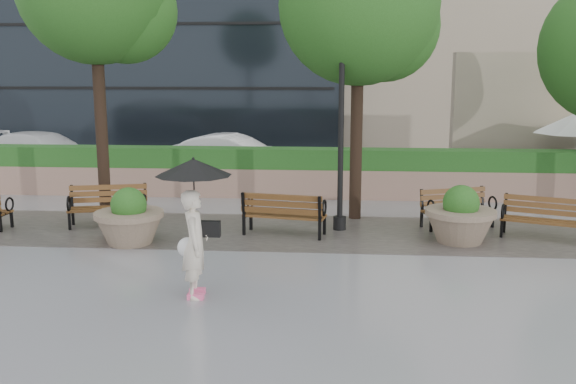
# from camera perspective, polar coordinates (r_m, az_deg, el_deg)

# --- Properties ---
(ground) EXTENTS (100.00, 100.00, 0.00)m
(ground) POSITION_cam_1_polar(r_m,az_deg,el_deg) (11.09, -0.77, -7.42)
(ground) COLOR gray
(ground) RESTS_ON ground
(cobble_strip) EXTENTS (28.00, 3.20, 0.01)m
(cobble_strip) POSITION_cam_1_polar(r_m,az_deg,el_deg) (13.96, 0.37, -3.56)
(cobble_strip) COLOR #383330
(cobble_strip) RESTS_ON ground
(hedge_wall) EXTENTS (24.00, 0.80, 1.35)m
(hedge_wall) POSITION_cam_1_polar(r_m,az_deg,el_deg) (17.73, 1.32, 1.70)
(hedge_wall) COLOR #926C5E
(hedge_wall) RESTS_ON ground
(asphalt_street) EXTENTS (40.00, 7.00, 0.00)m
(asphalt_street) POSITION_cam_1_polar(r_m,az_deg,el_deg) (21.78, 1.91, 1.63)
(asphalt_street) COLOR black
(asphalt_street) RESTS_ON ground
(bench_1) EXTENTS (1.81, 1.07, 0.91)m
(bench_1) POSITION_cam_1_polar(r_m,az_deg,el_deg) (14.96, -15.66, -1.94)
(bench_1) COLOR brown
(bench_1) RESTS_ON ground
(bench_2) EXTENTS (1.82, 0.99, 0.93)m
(bench_2) POSITION_cam_1_polar(r_m,az_deg,el_deg) (13.63, -0.35, -2.74)
(bench_2) COLOR brown
(bench_2) RESTS_ON ground
(bench_3) EXTENTS (1.71, 1.15, 0.86)m
(bench_3) POSITION_cam_1_polar(r_m,az_deg,el_deg) (14.78, 14.79, -2.11)
(bench_3) COLOR brown
(bench_3) RESTS_ON ground
(bench_4) EXTENTS (1.72, 1.18, 0.86)m
(bench_4) POSITION_cam_1_polar(r_m,az_deg,el_deg) (14.32, 21.61, -2.93)
(bench_4) COLOR brown
(bench_4) RESTS_ON ground
(planter_left) EXTENTS (1.38, 1.38, 1.16)m
(planter_left) POSITION_cam_1_polar(r_m,az_deg,el_deg) (13.31, -13.91, -2.61)
(planter_left) COLOR #7F6B56
(planter_left) RESTS_ON ground
(planter_right) EXTENTS (1.42, 1.42, 1.19)m
(planter_right) POSITION_cam_1_polar(r_m,az_deg,el_deg) (13.49, 15.06, -2.44)
(planter_right) COLOR #7F6B56
(planter_right) RESTS_ON ground
(lamppost) EXTENTS (0.28, 0.28, 3.94)m
(lamppost) POSITION_cam_1_polar(r_m,az_deg,el_deg) (13.88, 4.70, 3.58)
(lamppost) COLOR black
(lamppost) RESTS_ON ground
(tree_1) EXTENTS (3.67, 3.62, 6.71)m
(tree_1) POSITION_cam_1_polar(r_m,az_deg,el_deg) (15.06, 6.91, 15.71)
(tree_1) COLOR black
(tree_1) RESTS_ON ground
(car_left) EXTENTS (5.26, 3.16, 1.43)m
(car_left) POSITION_cam_1_polar(r_m,az_deg,el_deg) (22.97, -20.87, 3.20)
(car_left) COLOR silver
(car_left) RESTS_ON ground
(car_right) EXTENTS (4.49, 2.29, 1.41)m
(car_right) POSITION_cam_1_polar(r_m,az_deg,el_deg) (20.94, -4.92, 3.18)
(car_right) COLOR silver
(car_right) RESTS_ON ground
(pedestrian) EXTENTS (1.17, 1.17, 2.14)m
(pedestrian) POSITION_cam_1_polar(r_m,az_deg,el_deg) (9.87, -8.32, -1.95)
(pedestrian) COLOR beige
(pedestrian) RESTS_ON ground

